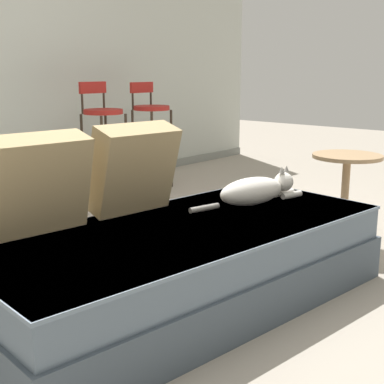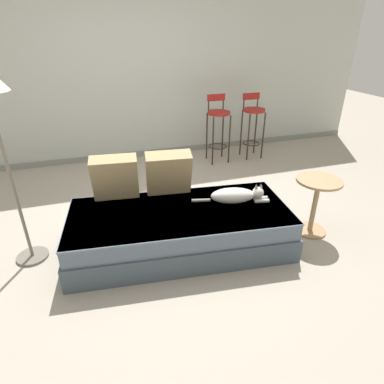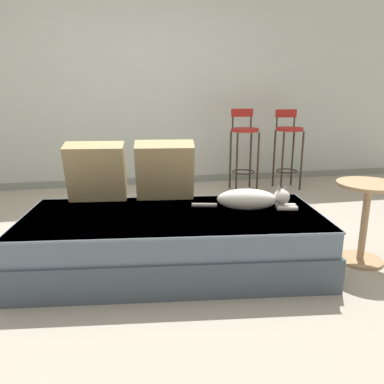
# 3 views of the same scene
# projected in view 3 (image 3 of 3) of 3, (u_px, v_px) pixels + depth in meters

# --- Properties ---
(ground_plane) EXTENTS (16.00, 16.00, 0.00)m
(ground_plane) POSITION_uv_depth(u_px,v_px,m) (167.00, 246.00, 3.05)
(ground_plane) COLOR #A89E8E
(ground_plane) RESTS_ON ground
(wall_back_panel) EXTENTS (8.00, 0.10, 2.60)m
(wall_back_panel) POSITION_uv_depth(u_px,v_px,m) (143.00, 86.00, 4.85)
(wall_back_panel) COLOR #B7BCB2
(wall_back_panel) RESTS_ON ground
(wall_baseboard_trim) EXTENTS (8.00, 0.02, 0.09)m
(wall_baseboard_trim) POSITION_uv_depth(u_px,v_px,m) (147.00, 181.00, 5.12)
(wall_baseboard_trim) COLOR gray
(wall_baseboard_trim) RESTS_ON ground
(couch) EXTENTS (2.14, 1.13, 0.40)m
(couch) POSITION_uv_depth(u_px,v_px,m) (174.00, 241.00, 2.61)
(couch) COLOR #44505B
(couch) RESTS_ON ground
(throw_pillow_corner) EXTENTS (0.46, 0.30, 0.45)m
(throw_pillow_corner) POSITION_uv_depth(u_px,v_px,m) (96.00, 172.00, 2.80)
(throw_pillow_corner) COLOR tan
(throw_pillow_corner) RESTS_ON couch
(throw_pillow_middle) EXTENTS (0.46, 0.32, 0.46)m
(throw_pillow_middle) POSITION_uv_depth(u_px,v_px,m) (165.00, 170.00, 2.84)
(throw_pillow_middle) COLOR tan
(throw_pillow_middle) RESTS_ON couch
(cat) EXTENTS (0.73, 0.26, 0.19)m
(cat) POSITION_uv_depth(u_px,v_px,m) (251.00, 199.00, 2.63)
(cat) COLOR white
(cat) RESTS_ON couch
(bar_stool_near_window) EXTENTS (0.34, 0.34, 1.02)m
(bar_stool_near_window) POSITION_uv_depth(u_px,v_px,m) (244.00, 142.00, 4.66)
(bar_stool_near_window) COLOR #2D2319
(bar_stool_near_window) RESTS_ON ground
(bar_stool_by_doorway) EXTENTS (0.34, 0.34, 1.00)m
(bar_stool_by_doorway) POSITION_uv_depth(u_px,v_px,m) (288.00, 140.00, 4.76)
(bar_stool_by_doorway) COLOR #2D2319
(bar_stool_by_doorway) RESTS_ON ground
(side_table) EXTENTS (0.44, 0.44, 0.60)m
(side_table) POSITION_uv_depth(u_px,v_px,m) (366.00, 211.00, 2.67)
(side_table) COLOR tan
(side_table) RESTS_ON ground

